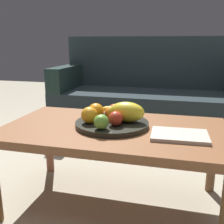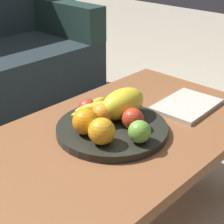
# 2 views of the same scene
# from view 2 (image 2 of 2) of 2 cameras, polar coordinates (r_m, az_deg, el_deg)

# --- Properties ---
(coffee_table) EXTENTS (1.11, 0.63, 0.43)m
(coffee_table) POSITION_cam_2_polar(r_m,az_deg,el_deg) (1.22, 0.69, -5.09)
(coffee_table) COLOR brown
(coffee_table) RESTS_ON ground_plane
(fruit_bowl) EXTENTS (0.37, 0.37, 0.03)m
(fruit_bowl) POSITION_cam_2_polar(r_m,az_deg,el_deg) (1.19, 0.00, -2.69)
(fruit_bowl) COLOR black
(fruit_bowl) RESTS_ON coffee_table
(melon_large_front) EXTENTS (0.18, 0.11, 0.10)m
(melon_large_front) POSITION_cam_2_polar(r_m,az_deg,el_deg) (1.22, 1.76, 1.36)
(melon_large_front) COLOR yellow
(melon_large_front) RESTS_ON fruit_bowl
(orange_front) EXTENTS (0.07, 0.07, 0.07)m
(orange_front) POSITION_cam_2_polar(r_m,az_deg,el_deg) (1.18, -1.51, -0.28)
(orange_front) COLOR orange
(orange_front) RESTS_ON fruit_bowl
(orange_left) EXTENTS (0.08, 0.08, 0.08)m
(orange_left) POSITION_cam_2_polar(r_m,az_deg,el_deg) (1.12, -4.23, -1.52)
(orange_left) COLOR orange
(orange_left) RESTS_ON fruit_bowl
(orange_right) EXTENTS (0.08, 0.08, 0.08)m
(orange_right) POSITION_cam_2_polar(r_m,az_deg,el_deg) (1.07, -1.65, -3.07)
(orange_right) COLOR orange
(orange_right) RESTS_ON fruit_bowl
(apple_front) EXTENTS (0.07, 0.07, 0.07)m
(apple_front) POSITION_cam_2_polar(r_m,az_deg,el_deg) (1.22, -3.87, 0.59)
(apple_front) COLOR #A5372A
(apple_front) RESTS_ON fruit_bowl
(apple_left) EXTENTS (0.07, 0.07, 0.07)m
(apple_left) POSITION_cam_2_polar(r_m,az_deg,el_deg) (1.15, 3.31, -1.06)
(apple_left) COLOR #BA331E
(apple_left) RESTS_ON fruit_bowl
(apple_right) EXTENTS (0.07, 0.07, 0.07)m
(apple_right) POSITION_cam_2_polar(r_m,az_deg,el_deg) (1.08, 4.36, -3.13)
(apple_right) COLOR #69A537
(apple_right) RESTS_ON fruit_bowl
(banana_bunch) EXTENTS (0.16, 0.15, 0.06)m
(banana_bunch) POSITION_cam_2_polar(r_m,az_deg,el_deg) (1.22, -2.69, 0.28)
(banana_bunch) COLOR yellow
(banana_bunch) RESTS_ON fruit_bowl
(magazine) EXTENTS (0.26, 0.19, 0.02)m
(magazine) POSITION_cam_2_polar(r_m,az_deg,el_deg) (1.39, 11.77, 1.05)
(magazine) COLOR beige
(magazine) RESTS_ON coffee_table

